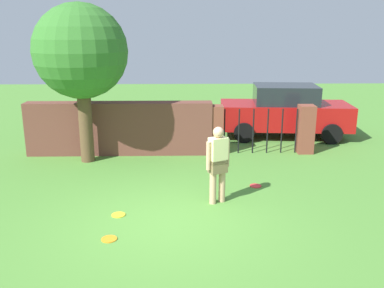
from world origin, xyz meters
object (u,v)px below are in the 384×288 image
(tree, at_px, (81,53))
(person, at_px, (218,161))
(frisbee_orange, at_px, (109,239))
(frisbee_red, at_px, (256,186))
(frisbee_yellow, at_px, (118,215))
(car, at_px, (284,111))

(tree, height_order, person, tree)
(frisbee_orange, bearing_deg, frisbee_red, 39.85)
(tree, height_order, frisbee_red, tree)
(tree, distance_m, frisbee_yellow, 4.73)
(car, bearing_deg, frisbee_yellow, 57.26)
(person, bearing_deg, tree, 111.68)
(car, relative_size, frisbee_red, 16.01)
(frisbee_yellow, xyz_separation_m, frisbee_red, (2.93, 1.49, 0.00))
(person, relative_size, frisbee_yellow, 6.00)
(car, height_order, frisbee_red, car)
(tree, bearing_deg, car, 23.21)
(frisbee_yellow, relative_size, frisbee_orange, 1.00)
(car, xyz_separation_m, frisbee_yellow, (-4.62, -6.05, -0.85))
(tree, distance_m, car, 6.80)
(frisbee_yellow, bearing_deg, frisbee_orange, -90.96)
(frisbee_orange, bearing_deg, car, 56.56)
(person, bearing_deg, frisbee_orange, -169.00)
(car, distance_m, frisbee_orange, 8.46)
(person, height_order, frisbee_orange, person)
(person, distance_m, frisbee_orange, 2.68)
(person, xyz_separation_m, frisbee_orange, (-1.99, -1.56, -0.89))
(person, height_order, car, car)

